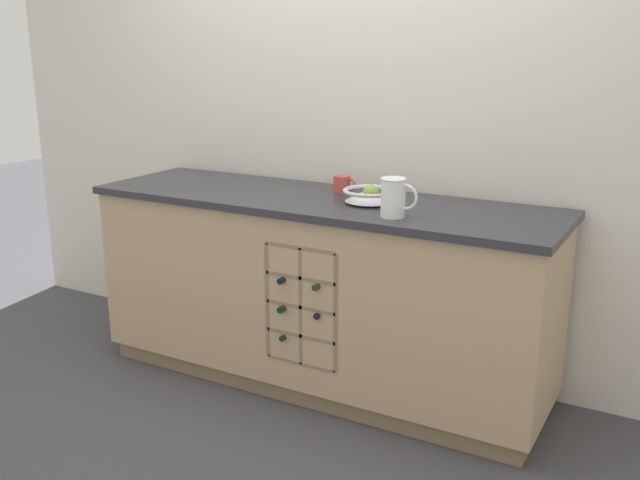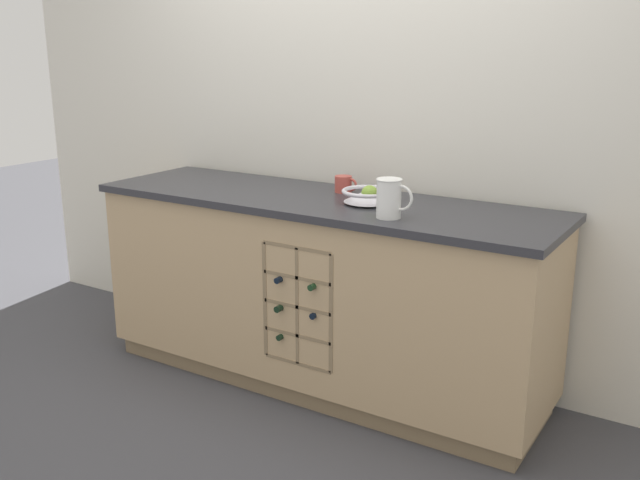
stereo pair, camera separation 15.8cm
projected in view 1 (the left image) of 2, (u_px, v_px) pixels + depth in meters
The scene contains 6 objects.
ground_plane at pixel (320, 380), 3.55m from camera, with size 14.00×14.00×0.00m, color #424247.
back_wall at pixel (357, 115), 3.53m from camera, with size 4.60×0.06×2.55m, color silver.
kitchen_island at pixel (320, 291), 3.42m from camera, with size 2.24×0.67×0.93m.
fruit_bowl at pixel (369, 194), 3.18m from camera, with size 0.24×0.24×0.08m.
white_pitcher at pixel (394, 197), 2.91m from camera, with size 0.16×0.11×0.16m.
ceramic_mug at pixel (343, 184), 3.41m from camera, with size 0.12×0.08×0.08m.
Camera 1 is at (1.58, -2.82, 1.62)m, focal length 40.00 mm.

